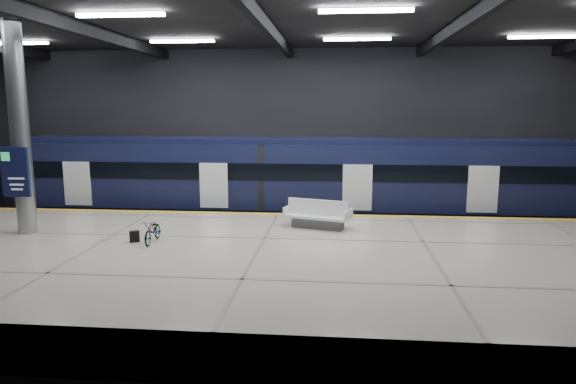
# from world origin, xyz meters

# --- Properties ---
(ground) EXTENTS (30.00, 30.00, 0.00)m
(ground) POSITION_xyz_m (0.00, 0.00, 0.00)
(ground) COLOR black
(ground) RESTS_ON ground
(room_shell) EXTENTS (30.10, 16.10, 8.05)m
(room_shell) POSITION_xyz_m (-0.00, 0.00, 5.72)
(room_shell) COLOR black
(room_shell) RESTS_ON ground
(platform) EXTENTS (30.00, 11.00, 1.10)m
(platform) POSITION_xyz_m (0.00, -2.50, 0.55)
(platform) COLOR beige
(platform) RESTS_ON ground
(safety_strip) EXTENTS (30.00, 0.40, 0.01)m
(safety_strip) POSITION_xyz_m (0.00, 2.75, 1.11)
(safety_strip) COLOR gold
(safety_strip) RESTS_ON platform
(rails) EXTENTS (30.00, 1.52, 0.16)m
(rails) POSITION_xyz_m (0.00, 5.50, 0.08)
(rails) COLOR gray
(rails) RESTS_ON ground
(train) EXTENTS (29.40, 2.84, 3.79)m
(train) POSITION_xyz_m (1.93, 5.50, 2.06)
(train) COLOR black
(train) RESTS_ON ground
(bench) EXTENTS (2.44, 1.58, 1.00)m
(bench) POSITION_xyz_m (1.65, 0.60, 1.45)
(bench) COLOR #595B60
(bench) RESTS_ON platform
(bicycle) EXTENTS (0.53, 1.41, 0.73)m
(bicycle) POSITION_xyz_m (-3.37, -1.84, 1.47)
(bicycle) COLOR #99999E
(bicycle) RESTS_ON platform
(pannier_bag) EXTENTS (0.34, 0.27, 0.35)m
(pannier_bag) POSITION_xyz_m (-3.97, -1.84, 1.28)
(pannier_bag) COLOR black
(pannier_bag) RESTS_ON platform
(info_column) EXTENTS (0.90, 0.78, 6.90)m
(info_column) POSITION_xyz_m (-8.00, -1.03, 4.46)
(info_column) COLOR #9EA0A5
(info_column) RESTS_ON platform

